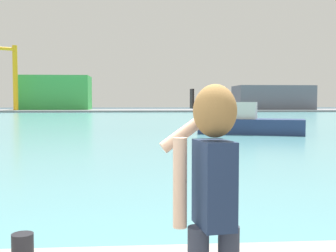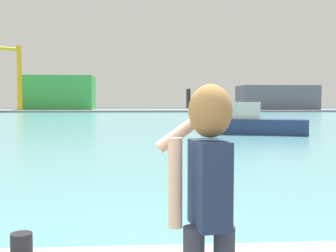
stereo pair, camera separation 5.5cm
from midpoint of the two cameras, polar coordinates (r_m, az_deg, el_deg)
The scene contains 9 objects.
ground_plane at distance 52.73m, azimuth -4.28°, elevation 0.98°, with size 220.00×220.00×0.00m, color #334751.
harbor_water at distance 54.72m, azimuth -4.26°, elevation 1.08°, with size 140.00×100.00×0.02m, color #599EA8.
far_shore_dock at distance 94.70m, azimuth -4.07°, elevation 2.12°, with size 140.00×20.00×0.40m, color gray.
person_photographer at distance 2.74m, azimuth 5.96°, elevation -8.53°, with size 0.53×0.55×1.74m.
harbor_bollard at distance 4.59m, azimuth -18.95°, elevation -15.55°, with size 0.22×0.22×0.32m, color black.
boat_moored at distance 27.91m, azimuth 11.34°, elevation 0.44°, with size 7.06×4.42×2.09m.
warehouse_left at distance 98.31m, azimuth -14.64°, elevation 4.38°, with size 15.84×8.49×7.56m, color green.
warehouse_right at distance 99.24m, azimuth 14.55°, elevation 3.75°, with size 17.13×9.04×5.40m, color slate.
port_crane at distance 92.89m, azimuth -20.42°, elevation 7.17°, with size 9.86×5.91×13.40m.
Camera 2 is at (0.46, -2.69, 2.10)m, focal length 44.85 mm.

